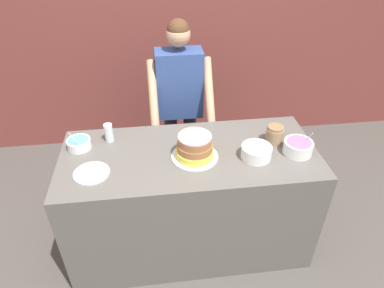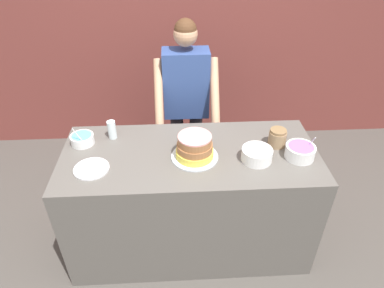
# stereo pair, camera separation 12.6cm
# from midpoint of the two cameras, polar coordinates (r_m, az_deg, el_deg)

# --- Properties ---
(ground_plane) EXTENTS (14.00, 14.00, 0.00)m
(ground_plane) POSITION_cam_midpoint_polar(r_m,az_deg,el_deg) (2.72, -0.71, -21.74)
(ground_plane) COLOR #4C4742
(wall_back) EXTENTS (10.00, 0.05, 2.60)m
(wall_back) POSITION_cam_midpoint_polar(r_m,az_deg,el_deg) (3.57, -4.71, 19.26)
(wall_back) COLOR brown
(wall_back) RESTS_ON ground_plane
(counter) EXTENTS (1.75, 0.77, 0.89)m
(counter) POSITION_cam_midpoint_polar(r_m,az_deg,el_deg) (2.62, -1.76, -9.36)
(counter) COLOR #5B5651
(counter) RESTS_ON ground_plane
(person_baker) EXTENTS (0.52, 0.44, 1.58)m
(person_baker) POSITION_cam_midpoint_polar(r_m,az_deg,el_deg) (2.93, -3.30, 8.18)
(person_baker) COLOR #2D2D38
(person_baker) RESTS_ON ground_plane
(cake) EXTENTS (0.31, 0.31, 0.17)m
(cake) POSITION_cam_midpoint_polar(r_m,az_deg,el_deg) (2.24, -1.15, -0.65)
(cake) COLOR silver
(cake) RESTS_ON counter
(frosting_bowl_purple) EXTENTS (0.19, 0.19, 0.16)m
(frosting_bowl_purple) POSITION_cam_midpoint_polar(r_m,az_deg,el_deg) (2.39, 15.83, -0.50)
(frosting_bowl_purple) COLOR white
(frosting_bowl_purple) RESTS_ON counter
(frosting_bowl_blue) EXTENTS (0.16, 0.16, 0.16)m
(frosting_bowl_blue) POSITION_cam_midpoint_polar(r_m,az_deg,el_deg) (2.50, -19.70, 0.08)
(frosting_bowl_blue) COLOR white
(frosting_bowl_blue) RESTS_ON counter
(frosting_bowl_white) EXTENTS (0.20, 0.20, 0.16)m
(frosting_bowl_white) POSITION_cam_midpoint_polar(r_m,az_deg,el_deg) (2.29, 9.14, -1.27)
(frosting_bowl_white) COLOR white
(frosting_bowl_white) RESTS_ON counter
(drinking_glass) EXTENTS (0.06, 0.06, 0.14)m
(drinking_glass) POSITION_cam_midpoint_polar(r_m,az_deg,el_deg) (2.49, -15.12, 1.79)
(drinking_glass) COLOR silver
(drinking_glass) RESTS_ON counter
(ceramic_plate) EXTENTS (0.23, 0.23, 0.01)m
(ceramic_plate) POSITION_cam_midpoint_polar(r_m,az_deg,el_deg) (2.26, -17.95, -4.68)
(ceramic_plate) COLOR silver
(ceramic_plate) RESTS_ON counter
(stoneware_jar) EXTENTS (0.12, 0.12, 0.13)m
(stoneware_jar) POSITION_cam_midpoint_polar(r_m,az_deg,el_deg) (2.45, 12.19, 1.54)
(stoneware_jar) COLOR #9E7F5B
(stoneware_jar) RESTS_ON counter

